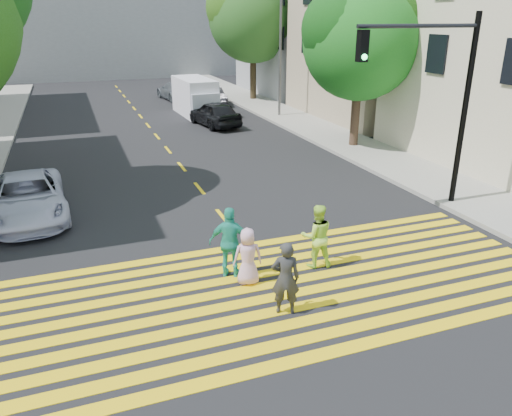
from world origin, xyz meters
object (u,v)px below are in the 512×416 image
pedestrian_man (285,278)px  pedestrian_child (248,257)px  tree_right_near (362,35)px  pedestrian_woman (317,236)px  dark_car_parked (212,96)px  pedestrian_extra (231,243)px  tree_right_far (254,12)px  dark_car_near (215,114)px  white_sedan (28,197)px  silver_car (176,91)px  white_van (196,98)px  traffic_signal (438,87)px

pedestrian_man → pedestrian_child: pedestrian_man is taller
pedestrian_man → tree_right_near: bearing=-106.9°
tree_right_near → pedestrian_child: 14.67m
pedestrian_man → pedestrian_woman: size_ratio=1.00×
dark_car_parked → pedestrian_extra: bearing=-103.7°
tree_right_far → dark_car_near: 11.04m
pedestrian_extra → white_sedan: bearing=-24.4°
tree_right_near → silver_car: bearing=106.1°
dark_car_near → pedestrian_child: bearing=66.8°
dark_car_near → dark_car_parked: dark_car_near is taller
pedestrian_extra → silver_car: bearing=-73.1°
pedestrian_man → pedestrian_extra: (-0.59, 1.93, 0.06)m
pedestrian_woman → silver_car: size_ratio=0.35×
tree_right_far → white_sedan: size_ratio=1.92×
pedestrian_man → silver_car: pedestrian_man is taller
pedestrian_child → white_van: white_van is taller
pedestrian_child → dark_car_parked: bearing=-94.1°
dark_car_near → white_van: white_van is taller
tree_right_near → pedestrian_child: tree_right_near is taller
white_sedan → dark_car_parked: size_ratio=1.24×
pedestrian_extra → dark_car_parked: 25.22m
pedestrian_woman → silver_car: 27.77m
pedestrian_woman → silver_car: bearing=-81.9°
pedestrian_woman → silver_car: pedestrian_woman is taller
tree_right_near → silver_car: (-5.02, 17.36, -4.45)m
silver_car → pedestrian_man: bearing=75.1°
pedestrian_man → dark_car_parked: pedestrian_man is taller
traffic_signal → tree_right_far: bearing=84.3°
pedestrian_extra → traffic_signal: bearing=-137.8°
tree_right_far → dark_car_parked: size_ratio=2.38×
pedestrian_child → pedestrian_extra: 0.58m
pedestrian_woman → pedestrian_child: (-1.90, -0.23, -0.13)m
white_sedan → silver_car: silver_car is taller
pedestrian_woman → white_sedan: size_ratio=0.35×
pedestrian_man → pedestrian_woman: bearing=-113.7°
dark_car_parked → white_van: (-2.05, -3.62, 0.45)m
tree_right_far → silver_car: bearing=157.3°
dark_car_parked → pedestrian_child: bearing=-102.9°
tree_right_far → pedestrian_man: size_ratio=5.55×
pedestrian_child → white_sedan: (-5.04, 6.28, -0.04)m
tree_right_far → traffic_signal: bearing=-96.3°
silver_car → dark_car_parked: 3.60m
tree_right_far → traffic_signal: (-2.54, -23.04, -2.24)m
pedestrian_child → dark_car_parked: size_ratio=0.36×
silver_car → white_van: 6.66m
pedestrian_extra → dark_car_near: 17.75m
tree_right_far → pedestrian_man: 29.12m
pedestrian_extra → pedestrian_man: bearing=132.9°
silver_car → pedestrian_child: bearing=74.1°
tree_right_near → white_sedan: bearing=-163.3°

